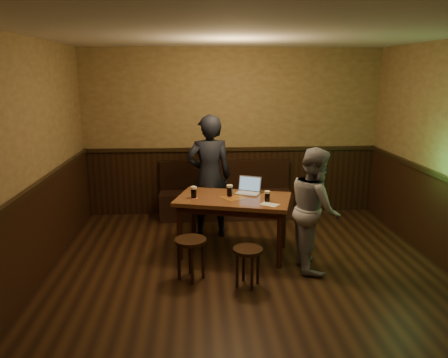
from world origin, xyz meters
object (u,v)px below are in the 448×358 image
at_px(stool_right, 248,256).
at_px(stool_left, 191,247).
at_px(bench, 226,199).
at_px(pint_mid, 230,191).
at_px(pint_right, 267,196).
at_px(laptop, 248,189).
at_px(person_suit, 209,177).
at_px(pint_left, 194,192).
at_px(pub_table, 233,205).
at_px(person_grey, 315,209).

bearing_deg(stool_right, stool_left, 162.03).
bearing_deg(bench, pint_mid, -91.79).
height_order(stool_left, pint_right, pint_right).
distance_m(bench, laptop, 1.48).
height_order(bench, person_suit, person_suit).
distance_m(bench, pint_left, 1.74).
bearing_deg(person_suit, bench, -114.67).
distance_m(pub_table, stool_right, 1.00).
relative_size(pint_left, person_grey, 0.10).
xyz_separation_m(stool_right, pint_right, (0.33, 0.73, 0.49)).
height_order(stool_right, pint_left, pint_left).
bearing_deg(pub_table, stool_right, -69.44).
bearing_deg(laptop, pint_mid, -127.00).
xyz_separation_m(stool_left, pint_mid, (0.52, 0.79, 0.46)).
distance_m(pint_mid, laptop, 0.31).
bearing_deg(pub_table, pint_left, -164.63).
bearing_deg(pint_mid, pub_table, -46.19).
relative_size(stool_left, pint_right, 3.52).
relative_size(stool_left, person_suit, 0.28).
bearing_deg(pint_right, pint_left, 166.70).
bearing_deg(stool_left, person_grey, 9.43).
xyz_separation_m(stool_left, person_suit, (0.26, 1.42, 0.51)).
distance_m(pub_table, person_suit, 0.78).
bearing_deg(pub_table, person_suit, 129.32).
bearing_deg(person_grey, pint_mid, 62.99).
xyz_separation_m(pint_mid, pint_right, (0.46, -0.27, -0.01)).
distance_m(stool_right, laptop, 1.25).
distance_m(person_suit, person_grey, 1.72).
relative_size(bench, laptop, 5.58).
bearing_deg(pint_left, pub_table, -0.02).
bearing_deg(pint_right, laptop, 114.56).
distance_m(laptop, person_grey, 1.01).
xyz_separation_m(pint_right, person_suit, (-0.72, 0.90, 0.05)).
bearing_deg(pint_mid, bench, 88.21).
height_order(pint_right, laptop, laptop).
height_order(pub_table, pint_left, pint_left).
relative_size(stool_right, pint_left, 2.86).
xyz_separation_m(pub_table, person_suit, (-0.30, 0.68, 0.23)).
xyz_separation_m(laptop, person_grey, (0.74, -0.68, -0.08)).
relative_size(person_suit, person_grey, 1.19).
xyz_separation_m(bench, pint_left, (-0.52, -1.56, 0.56)).
distance_m(bench, pint_right, 1.91).
xyz_separation_m(bench, stool_right, (0.09, -2.51, 0.05)).
bearing_deg(pint_mid, pint_right, -30.40).
bearing_deg(stool_right, pint_mid, 97.59).
bearing_deg(stool_left, bench, 76.22).
xyz_separation_m(pub_table, person_grey, (0.96, -0.48, 0.08)).
height_order(pub_table, pint_right, pint_right).
bearing_deg(stool_left, pint_left, 86.93).
bearing_deg(stool_left, pub_table, 52.61).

